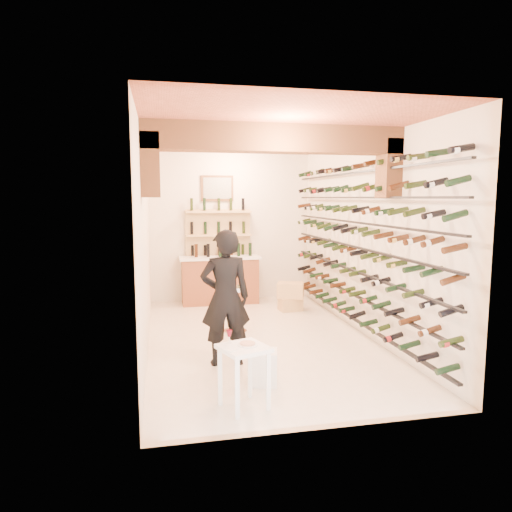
{
  "coord_description": "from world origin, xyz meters",
  "views": [
    {
      "loc": [
        -1.53,
        -7.04,
        2.25
      ],
      "look_at": [
        0.0,
        0.3,
        1.3
      ],
      "focal_mm": 32.44,
      "sensor_mm": 36.0,
      "label": 1
    }
  ],
  "objects_px": {
    "back_counter": "(220,278)",
    "chrome_barstool": "(235,306)",
    "person": "(225,298)",
    "crate_lower": "(290,304)",
    "wine_rack": "(351,241)",
    "white_stool": "(264,367)",
    "tasting_table": "(244,357)"
  },
  "relations": [
    {
      "from": "back_counter",
      "to": "chrome_barstool",
      "type": "bearing_deg",
      "value": -90.9
    },
    {
      "from": "person",
      "to": "crate_lower",
      "type": "xyz_separation_m",
      "value": [
        1.69,
        2.72,
        -0.79
      ]
    },
    {
      "from": "wine_rack",
      "to": "white_stool",
      "type": "relative_size",
      "value": 13.95
    },
    {
      "from": "person",
      "to": "wine_rack",
      "type": "bearing_deg",
      "value": -155.24
    },
    {
      "from": "tasting_table",
      "to": "crate_lower",
      "type": "distance_m",
      "value": 4.42
    },
    {
      "from": "tasting_table",
      "to": "back_counter",
      "type": "bearing_deg",
      "value": 65.38
    },
    {
      "from": "back_counter",
      "to": "crate_lower",
      "type": "relative_size",
      "value": 3.86
    },
    {
      "from": "crate_lower",
      "to": "person",
      "type": "bearing_deg",
      "value": -121.84
    },
    {
      "from": "wine_rack",
      "to": "chrome_barstool",
      "type": "bearing_deg",
      "value": 167.13
    },
    {
      "from": "back_counter",
      "to": "white_stool",
      "type": "bearing_deg",
      "value": -90.5
    },
    {
      "from": "crate_lower",
      "to": "white_stool",
      "type": "bearing_deg",
      "value": -110.97
    },
    {
      "from": "wine_rack",
      "to": "white_stool",
      "type": "height_order",
      "value": "wine_rack"
    },
    {
      "from": "tasting_table",
      "to": "chrome_barstool",
      "type": "height_order",
      "value": "tasting_table"
    },
    {
      "from": "white_stool",
      "to": "chrome_barstool",
      "type": "height_order",
      "value": "chrome_barstool"
    },
    {
      "from": "white_stool",
      "to": "chrome_barstool",
      "type": "xyz_separation_m",
      "value": [
        0.0,
        2.2,
        0.25
      ]
    },
    {
      "from": "tasting_table",
      "to": "chrome_barstool",
      "type": "relative_size",
      "value": 1.06
    },
    {
      "from": "chrome_barstool",
      "to": "wine_rack",
      "type": "bearing_deg",
      "value": -12.87
    },
    {
      "from": "chrome_barstool",
      "to": "tasting_table",
      "type": "bearing_deg",
      "value": -97.22
    },
    {
      "from": "wine_rack",
      "to": "white_stool",
      "type": "distance_m",
      "value": 2.91
    },
    {
      "from": "white_stool",
      "to": "person",
      "type": "bearing_deg",
      "value": 115.16
    },
    {
      "from": "wine_rack",
      "to": "tasting_table",
      "type": "height_order",
      "value": "wine_rack"
    },
    {
      "from": "tasting_table",
      "to": "white_stool",
      "type": "distance_m",
      "value": 0.77
    },
    {
      "from": "wine_rack",
      "to": "white_stool",
      "type": "xyz_separation_m",
      "value": [
        -1.87,
        -1.78,
        -1.34
      ]
    },
    {
      "from": "tasting_table",
      "to": "person",
      "type": "height_order",
      "value": "person"
    },
    {
      "from": "tasting_table",
      "to": "white_stool",
      "type": "bearing_deg",
      "value": 39.08
    },
    {
      "from": "back_counter",
      "to": "crate_lower",
      "type": "distance_m",
      "value": 1.66
    },
    {
      "from": "chrome_barstool",
      "to": "white_stool",
      "type": "bearing_deg",
      "value": -90.08
    },
    {
      "from": "person",
      "to": "tasting_table",
      "type": "bearing_deg",
      "value": 90.3
    },
    {
      "from": "white_stool",
      "to": "person",
      "type": "xyz_separation_m",
      "value": [
        -0.36,
        0.76,
        0.71
      ]
    },
    {
      "from": "tasting_table",
      "to": "person",
      "type": "distance_m",
      "value": 1.39
    },
    {
      "from": "white_stool",
      "to": "crate_lower",
      "type": "height_order",
      "value": "white_stool"
    },
    {
      "from": "person",
      "to": "chrome_barstool",
      "type": "relative_size",
      "value": 2.36
    }
  ]
}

